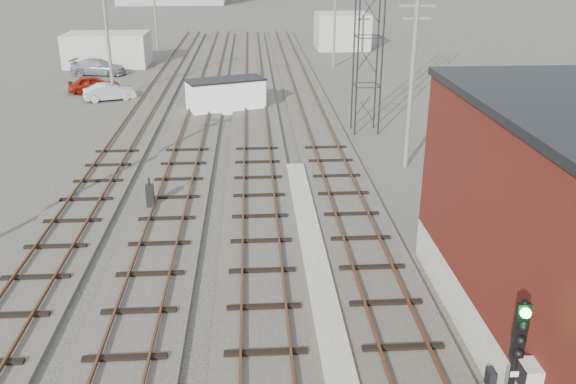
{
  "coord_description": "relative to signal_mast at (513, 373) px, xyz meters",
  "views": [
    {
      "loc": [
        -1.74,
        -2.73,
        11.04
      ],
      "look_at": [
        -0.4,
        19.25,
        2.2
      ],
      "focal_mm": 38.0,
      "sensor_mm": 36.0,
      "label": 1
    }
  ],
  "objects": [
    {
      "name": "utility_pole_right_a",
      "position": [
        2.8,
        20.45,
        2.16
      ],
      "size": [
        1.8,
        0.24,
        9.0
      ],
      "color": "#595147",
      "rests_on": "ground"
    },
    {
      "name": "car_red",
      "position": [
        -18.28,
        39.98,
        -1.94
      ],
      "size": [
        4.36,
        2.61,
        1.39
      ],
      "primitive_type": "imported",
      "rotation": [
        0.0,
        0.0,
        1.82
      ],
      "color": "maroon",
      "rests_on": "ground"
    },
    {
      "name": "utility_pole_left_c",
      "position": [
        -16.2,
        62.45,
        2.16
      ],
      "size": [
        1.8,
        0.24,
        9.0
      ],
      "color": "#595147",
      "rests_on": "ground"
    },
    {
      "name": "car_grey",
      "position": [
        -19.63,
        47.58,
        -1.9
      ],
      "size": [
        5.31,
        2.82,
        1.47
      ],
      "primitive_type": "imported",
      "rotation": [
        0.0,
        0.0,
        1.41
      ],
      "color": "gray",
      "rests_on": "ground"
    },
    {
      "name": "track_left",
      "position": [
        -13.2,
        31.45,
        -2.53
      ],
      "size": [
        3.2,
        90.0,
        0.39
      ],
      "color": "#332D28",
      "rests_on": "ground"
    },
    {
      "name": "utility_pole_left_b",
      "position": [
        -16.2,
        37.45,
        2.16
      ],
      "size": [
        1.8,
        0.24,
        9.0
      ],
      "color": "#595147",
      "rests_on": "ground"
    },
    {
      "name": "platform_curb",
      "position": [
        -3.2,
        6.45,
        -2.51
      ],
      "size": [
        0.9,
        28.0,
        0.26
      ],
      "primitive_type": "cube",
      "color": "gray",
      "rests_on": "ground"
    },
    {
      "name": "utility_pole_right_b",
      "position": [
        2.8,
        50.45,
        2.16
      ],
      "size": [
        1.8,
        0.24,
        9.0
      ],
      "color": "#595147",
      "rests_on": "ground"
    },
    {
      "name": "lattice_tower",
      "position": [
        1.8,
        27.45,
        4.86
      ],
      "size": [
        1.6,
        1.6,
        15.0
      ],
      "color": "black",
      "rests_on": "ground"
    },
    {
      "name": "track_mid_right",
      "position": [
        -5.2,
        31.45,
        -2.53
      ],
      "size": [
        3.2,
        90.0,
        0.39
      ],
      "color": "#332D28",
      "rests_on": "ground"
    },
    {
      "name": "shed_right",
      "position": [
        5.3,
        62.45,
        -0.64
      ],
      "size": [
        6.0,
        6.0,
        4.0
      ],
      "primitive_type": "cube",
      "color": "gray",
      "rests_on": "ground"
    },
    {
      "name": "signal_mast",
      "position": [
        0.0,
        0.0,
        0.0
      ],
      "size": [
        0.4,
        0.42,
        4.4
      ],
      "color": "gray",
      "rests_on": "ground"
    },
    {
      "name": "car_silver",
      "position": [
        -16.44,
        37.2,
        -1.99
      ],
      "size": [
        4.16,
        2.53,
        1.29
      ],
      "primitive_type": "imported",
      "rotation": [
        0.0,
        0.0,
        1.89
      ],
      "color": "#A4A5AB",
      "rests_on": "ground"
    },
    {
      "name": "shed_left",
      "position": [
        -19.7,
        52.45,
        -1.04
      ],
      "size": [
        8.0,
        5.0,
        3.2
      ],
      "primitive_type": "cube",
      "color": "gray",
      "rests_on": "ground"
    },
    {
      "name": "ground",
      "position": [
        -3.7,
        52.45,
        -2.64
      ],
      "size": [
        320.0,
        320.0,
        0.0
      ],
      "primitive_type": "plane",
      "color": "#282621",
      "rests_on": "ground"
    },
    {
      "name": "track_mid_left",
      "position": [
        -9.2,
        31.45,
        -2.53
      ],
      "size": [
        3.2,
        90.0,
        0.39
      ],
      "color": "#332D28",
      "rests_on": "ground"
    },
    {
      "name": "switch_stand",
      "position": [
        -10.09,
        15.34,
        -1.95
      ],
      "size": [
        0.35,
        0.35,
        1.46
      ],
      "rotation": [
        0.0,
        0.0,
        0.03
      ],
      "color": "black",
      "rests_on": "ground"
    },
    {
      "name": "track_right",
      "position": [
        -1.2,
        31.45,
        -2.53
      ],
      "size": [
        3.2,
        90.0,
        0.39
      ],
      "color": "#332D28",
      "rests_on": "ground"
    },
    {
      "name": "site_trailer",
      "position": [
        -7.3,
        33.29,
        -1.46
      ],
      "size": [
        6.04,
        4.15,
        2.34
      ],
      "rotation": [
        0.0,
        0.0,
        0.35
      ],
      "color": "white",
      "rests_on": "ground"
    }
  ]
}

